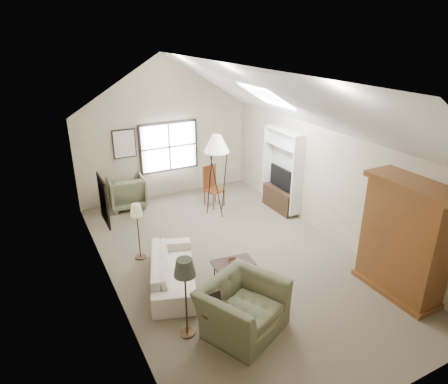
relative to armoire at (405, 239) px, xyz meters
name	(u,v)px	position (x,y,z in m)	size (l,w,h in m)	color
room_shell	(234,109)	(-2.18, 2.40, 2.11)	(5.01, 8.01, 4.00)	#6C5F4D
window	(169,147)	(-2.08, 6.36, 0.35)	(1.72, 0.08, 1.42)	black
skylight	(267,96)	(-0.88, 3.30, 2.12)	(0.80, 1.20, 0.52)	white
wall_art	(115,169)	(-4.06, 4.34, 0.63)	(1.97, 3.71, 0.88)	black
armoire	(405,239)	(0.00, 0.00, 0.00)	(0.60, 1.50, 2.20)	brown
tv_alcove	(282,169)	(0.16, 4.00, 0.05)	(0.32, 1.30, 2.10)	white
media_console	(280,199)	(0.14, 4.00, -0.80)	(0.34, 1.18, 0.60)	#382316
tv_panel	(281,178)	(0.14, 4.00, -0.18)	(0.05, 0.90, 0.55)	black
sofa	(173,270)	(-3.62, 2.15, -0.80)	(2.06, 0.81, 0.60)	white
armchair_near	(242,307)	(-3.07, 0.46, -0.68)	(1.29, 1.12, 0.84)	#626949
armchair_far	(127,192)	(-3.46, 6.10, -0.66)	(0.94, 0.96, 0.88)	#676E4D
coffee_table	(233,271)	(-2.55, 1.72, -0.90)	(0.79, 0.44, 0.41)	#321B14
bowl	(233,261)	(-2.55, 1.72, -0.67)	(0.19, 0.19, 0.05)	#3E2419
side_table	(215,321)	(-3.52, 0.55, -0.84)	(0.52, 0.52, 0.52)	#332414
side_chair	(214,187)	(-1.31, 5.03, -0.53)	(0.44, 0.44, 1.13)	brown
tripod_lamp	(217,175)	(-1.48, 4.54, -0.01)	(0.63, 0.63, 2.18)	silver
dark_lamp	(186,298)	(-3.92, 0.75, -0.38)	(0.34, 0.34, 1.44)	#25291D
tan_lamp	(138,231)	(-3.92, 3.35, -0.45)	(0.26, 0.26, 1.29)	tan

